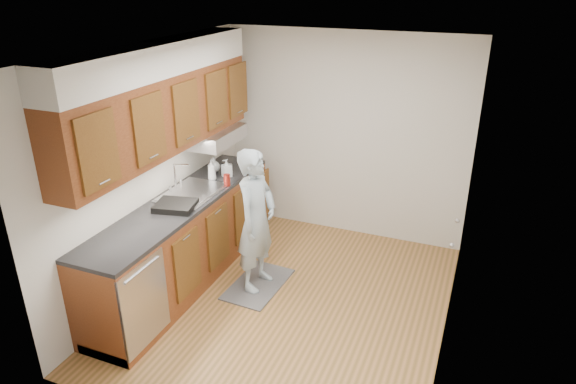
# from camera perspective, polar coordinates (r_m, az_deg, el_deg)

# --- Properties ---
(floor) EXTENTS (3.50, 3.50, 0.00)m
(floor) POSITION_cam_1_polar(r_m,az_deg,el_deg) (5.33, 0.24, -12.17)
(floor) COLOR #9F6A3C
(floor) RESTS_ON ground
(ceiling) EXTENTS (3.50, 3.50, 0.00)m
(ceiling) POSITION_cam_1_polar(r_m,az_deg,el_deg) (4.37, 0.30, 15.49)
(ceiling) COLOR white
(ceiling) RESTS_ON wall_left
(wall_left) EXTENTS (0.02, 3.50, 2.50)m
(wall_left) POSITION_cam_1_polar(r_m,az_deg,el_deg) (5.41, -14.66, 2.61)
(wall_left) COLOR beige
(wall_left) RESTS_ON floor
(wall_right) EXTENTS (0.02, 3.50, 2.50)m
(wall_right) POSITION_cam_1_polar(r_m,az_deg,el_deg) (4.43, 18.59, -2.63)
(wall_right) COLOR beige
(wall_right) RESTS_ON floor
(wall_back) EXTENTS (3.00, 0.02, 2.50)m
(wall_back) POSITION_cam_1_polar(r_m,az_deg,el_deg) (6.27, 6.26, 6.12)
(wall_back) COLOR beige
(wall_back) RESTS_ON floor
(counter) EXTENTS (0.64, 2.80, 1.30)m
(counter) POSITION_cam_1_polar(r_m,az_deg,el_deg) (5.56, -11.36, -5.12)
(counter) COLOR brown
(counter) RESTS_ON floor
(upper_cabinets) EXTENTS (0.47, 2.80, 1.21)m
(upper_cabinets) POSITION_cam_1_polar(r_m,az_deg,el_deg) (5.15, -13.62, 9.83)
(upper_cabinets) COLOR brown
(upper_cabinets) RESTS_ON wall_left
(closet_door) EXTENTS (0.02, 1.22, 2.05)m
(closet_door) POSITION_cam_1_polar(r_m,az_deg,el_deg) (4.80, 18.42, -3.55)
(closet_door) COLOR silver
(closet_door) RESTS_ON wall_right
(floor_mat) EXTENTS (0.54, 0.86, 0.02)m
(floor_mat) POSITION_cam_1_polar(r_m,az_deg,el_deg) (5.60, -3.34, -10.19)
(floor_mat) COLOR slate
(floor_mat) RESTS_ON floor
(person) EXTENTS (0.45, 0.63, 1.72)m
(person) POSITION_cam_1_polar(r_m,az_deg,el_deg) (5.17, -3.56, -2.17)
(person) COLOR #97AAB7
(person) RESTS_ON floor_mat
(soap_bottle_a) EXTENTS (0.13, 0.13, 0.24)m
(soap_bottle_a) POSITION_cam_1_polar(r_m,az_deg,el_deg) (5.77, -8.48, 2.44)
(soap_bottle_a) COLOR silver
(soap_bottle_a) RESTS_ON counter
(soap_bottle_b) EXTENTS (0.13, 0.13, 0.21)m
(soap_bottle_b) POSITION_cam_1_polar(r_m,az_deg,el_deg) (5.85, -6.84, 2.66)
(soap_bottle_b) COLOR silver
(soap_bottle_b) RESTS_ON counter
(soap_bottle_c) EXTENTS (0.19, 0.19, 0.18)m
(soap_bottle_c) POSITION_cam_1_polar(r_m,az_deg,el_deg) (6.02, -8.25, 3.06)
(soap_bottle_c) COLOR silver
(soap_bottle_c) RESTS_ON counter
(soda_can) EXTENTS (0.09, 0.09, 0.13)m
(soda_can) POSITION_cam_1_polar(r_m,az_deg,el_deg) (5.62, -6.80, 1.33)
(soda_can) COLOR #AF271E
(soda_can) RESTS_ON counter
(steel_can) EXTENTS (0.09, 0.09, 0.13)m
(steel_can) POSITION_cam_1_polar(r_m,az_deg,el_deg) (5.91, -6.53, 2.48)
(steel_can) COLOR #A5A5AA
(steel_can) RESTS_ON counter
(dish_rack) EXTENTS (0.44, 0.39, 0.06)m
(dish_rack) POSITION_cam_1_polar(r_m,az_deg,el_deg) (5.18, -12.39, -1.49)
(dish_rack) COLOR black
(dish_rack) RESTS_ON counter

